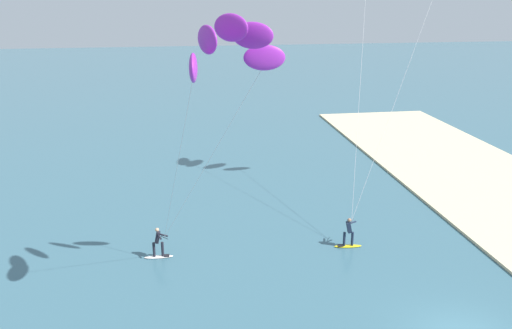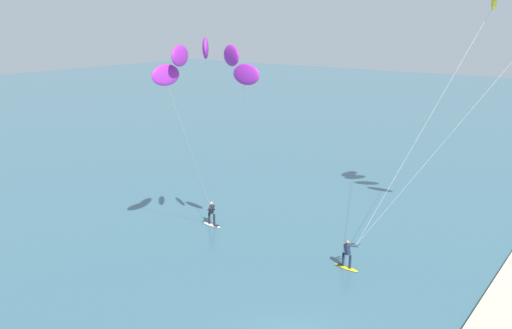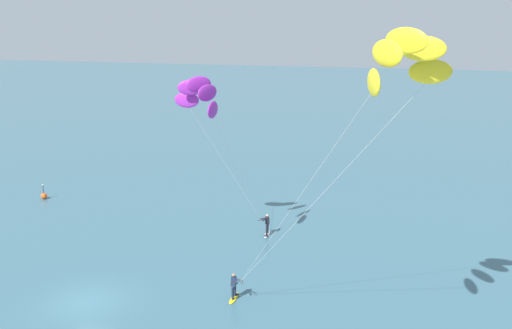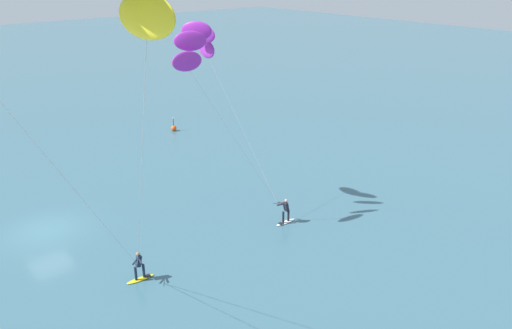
{
  "view_description": "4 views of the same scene",
  "coord_description": "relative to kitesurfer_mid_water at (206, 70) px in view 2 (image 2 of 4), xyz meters",
  "views": [
    {
      "loc": [
        -17.17,
        11.14,
        13.34
      ],
      "look_at": [
        9.93,
        6.91,
        4.49
      ],
      "focal_mm": 38.24,
      "sensor_mm": 36.0,
      "label": 1
    },
    {
      "loc": [
        -15.9,
        -9.85,
        13.33
      ],
      "look_at": [
        6.12,
        6.51,
        5.77
      ],
      "focal_mm": 37.15,
      "sensor_mm": 36.0,
      "label": 2
    },
    {
      "loc": [
        15.81,
        -29.5,
        17.79
      ],
      "look_at": [
        8.87,
        7.47,
        6.93
      ],
      "focal_mm": 41.96,
      "sensor_mm": 36.0,
      "label": 3
    },
    {
      "loc": [
        29.61,
        -7.58,
        15.56
      ],
      "look_at": [
        10.85,
        8.07,
        5.72
      ],
      "focal_mm": 35.4,
      "sensor_mm": 36.0,
      "label": 4
    }
  ],
  "objects": [
    {
      "name": "kitesurfer_mid_water",
      "position": [
        0.0,
        0.0,
        0.0
      ],
      "size": [
        6.56,
        6.75,
        12.45
      ],
      "color": "white",
      "rests_on": "ground"
    }
  ]
}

